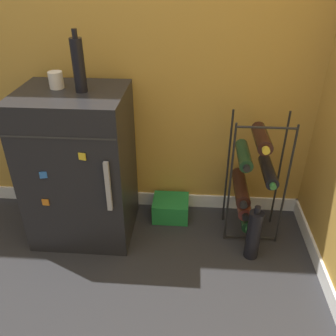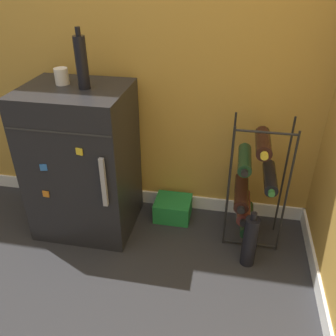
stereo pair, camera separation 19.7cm
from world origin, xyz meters
TOP-DOWN VIEW (x-y plane):
  - ground_plane at (0.00, 0.00)m, footprint 14.00×14.00m
  - wall_back at (0.00, 0.64)m, footprint 6.80×0.07m
  - mini_fridge at (-0.42, 0.34)m, footprint 0.56×0.49m
  - wine_rack at (0.53, 0.38)m, footprint 0.31×0.33m
  - soda_box at (0.08, 0.48)m, footprint 0.22×0.19m
  - fridge_top_cup at (-0.50, 0.38)m, footprint 0.07×0.07m
  - fridge_top_bottle at (-0.36, 0.34)m, footprint 0.06×0.06m
  - loose_bottle_floor at (0.55, 0.16)m, footprint 0.08×0.08m

SIDE VIEW (x-z plane):
  - ground_plane at x=0.00m, z-range 0.00..0.00m
  - soda_box at x=0.08m, z-range 0.00..0.13m
  - loose_bottle_floor at x=0.55m, z-range -0.02..0.32m
  - wine_rack at x=0.53m, z-range -0.01..0.73m
  - mini_fridge at x=-0.42m, z-range 0.00..0.87m
  - fridge_top_cup at x=-0.50m, z-range 0.87..0.95m
  - fridge_top_bottle at x=-0.36m, z-range 0.85..1.15m
  - wall_back at x=0.00m, z-range -0.01..2.49m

